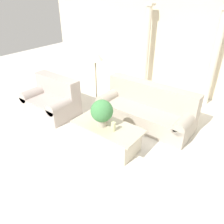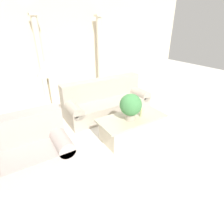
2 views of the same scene
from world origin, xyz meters
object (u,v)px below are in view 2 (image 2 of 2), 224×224
loveseat (27,149)px  floor_lamp (47,73)px  sofa_long (106,101)px  coffee_table (131,127)px  potted_plant (131,106)px

loveseat → floor_lamp: size_ratio=0.87×
floor_lamp → sofa_long: bearing=5.0°
loveseat → sofa_long: bearing=25.8°
sofa_long → coffee_table: 1.29m
coffee_table → potted_plant: 0.56m
sofa_long → coffee_table: sofa_long is taller
sofa_long → potted_plant: size_ratio=4.19×
loveseat → coffee_table: (2.00, -0.25, -0.10)m
loveseat → potted_plant: (1.91, -0.30, 0.44)m
sofa_long → floor_lamp: 1.75m
coffee_table → floor_lamp: 2.05m
loveseat → coffee_table: bearing=-7.0°
coffee_table → floor_lamp: (-1.30, 1.16, 1.09)m
floor_lamp → coffee_table: bearing=-41.7°
sofa_long → potted_plant: potted_plant is taller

